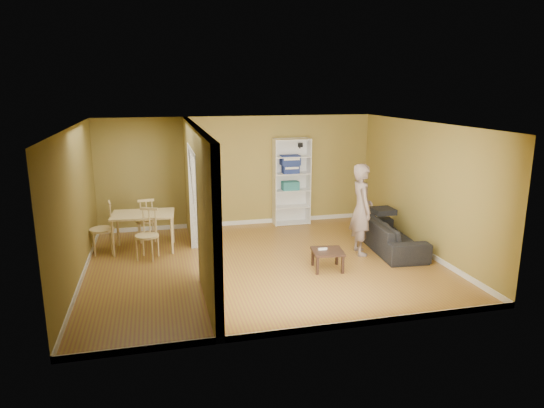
{
  "coord_description": "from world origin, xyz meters",
  "views": [
    {
      "loc": [
        -1.89,
        -8.44,
        3.25
      ],
      "look_at": [
        0.2,
        0.2,
        1.1
      ],
      "focal_mm": 32.0,
      "sensor_mm": 36.0,
      "label": 1
    }
  ],
  "objects_px": {
    "sofa": "(391,231)",
    "chair_near": "(147,234)",
    "person": "(362,202)",
    "chair_left": "(102,228)",
    "bookshelf": "(291,181)",
    "chair_far": "(146,219)",
    "dining_table": "(143,217)",
    "coffee_table": "(328,253)"
  },
  "relations": [
    {
      "from": "chair_left",
      "to": "chair_far",
      "type": "xyz_separation_m",
      "value": [
        0.85,
        0.62,
        -0.04
      ]
    },
    {
      "from": "chair_left",
      "to": "chair_near",
      "type": "xyz_separation_m",
      "value": [
        0.88,
        -0.56,
        -0.03
      ]
    },
    {
      "from": "person",
      "to": "chair_far",
      "type": "xyz_separation_m",
      "value": [
        -4.16,
        1.85,
        -0.58
      ]
    },
    {
      "from": "coffee_table",
      "to": "chair_far",
      "type": "relative_size",
      "value": 0.57
    },
    {
      "from": "bookshelf",
      "to": "dining_table",
      "type": "height_order",
      "value": "bookshelf"
    },
    {
      "from": "bookshelf",
      "to": "chair_near",
      "type": "relative_size",
      "value": 2.1
    },
    {
      "from": "sofa",
      "to": "person",
      "type": "xyz_separation_m",
      "value": [
        -0.71,
        -0.08,
        0.67
      ]
    },
    {
      "from": "sofa",
      "to": "chair_near",
      "type": "distance_m",
      "value": 4.87
    },
    {
      "from": "bookshelf",
      "to": "chair_far",
      "type": "distance_m",
      "value": 3.52
    },
    {
      "from": "bookshelf",
      "to": "dining_table",
      "type": "relative_size",
      "value": 1.69
    },
    {
      "from": "chair_far",
      "to": "person",
      "type": "bearing_deg",
      "value": 147.53
    },
    {
      "from": "bookshelf",
      "to": "chair_near",
      "type": "xyz_separation_m",
      "value": [
        -3.39,
        -1.82,
        -0.54
      ]
    },
    {
      "from": "coffee_table",
      "to": "chair_near",
      "type": "relative_size",
      "value": 0.56
    },
    {
      "from": "chair_near",
      "to": "coffee_table",
      "type": "bearing_deg",
      "value": -1.44
    },
    {
      "from": "chair_left",
      "to": "person",
      "type": "bearing_deg",
      "value": 67.94
    },
    {
      "from": "dining_table",
      "to": "chair_near",
      "type": "xyz_separation_m",
      "value": [
        0.07,
        -0.58,
        -0.2
      ]
    },
    {
      "from": "coffee_table",
      "to": "bookshelf",
      "type": "bearing_deg",
      "value": 86.45
    },
    {
      "from": "chair_near",
      "to": "chair_far",
      "type": "bearing_deg",
      "value": 113.01
    },
    {
      "from": "sofa",
      "to": "dining_table",
      "type": "bearing_deg",
      "value": 81.01
    },
    {
      "from": "bookshelf",
      "to": "chair_near",
      "type": "height_order",
      "value": "bookshelf"
    },
    {
      "from": "sofa",
      "to": "dining_table",
      "type": "xyz_separation_m",
      "value": [
        -4.9,
        1.17,
        0.29
      ]
    },
    {
      "from": "person",
      "to": "chair_left",
      "type": "relative_size",
      "value": 2.04
    },
    {
      "from": "person",
      "to": "dining_table",
      "type": "xyz_separation_m",
      "value": [
        -4.2,
        1.25,
        -0.38
      ]
    },
    {
      "from": "sofa",
      "to": "chair_left",
      "type": "height_order",
      "value": "chair_left"
    },
    {
      "from": "dining_table",
      "to": "chair_left",
      "type": "xyz_separation_m",
      "value": [
        -0.81,
        -0.02,
        -0.17
      ]
    },
    {
      "from": "chair_left",
      "to": "chair_near",
      "type": "relative_size",
      "value": 1.06
    },
    {
      "from": "person",
      "to": "chair_far",
      "type": "relative_size",
      "value": 2.21
    },
    {
      "from": "chair_left",
      "to": "chair_far",
      "type": "relative_size",
      "value": 1.08
    },
    {
      "from": "coffee_table",
      "to": "person",
      "type": "bearing_deg",
      "value": 36.34
    },
    {
      "from": "sofa",
      "to": "coffee_table",
      "type": "distance_m",
      "value": 1.82
    },
    {
      "from": "chair_near",
      "to": "dining_table",
      "type": "bearing_deg",
      "value": 118.01
    },
    {
      "from": "bookshelf",
      "to": "chair_near",
      "type": "distance_m",
      "value": 3.88
    },
    {
      "from": "dining_table",
      "to": "person",
      "type": "bearing_deg",
      "value": -16.57
    },
    {
      "from": "chair_left",
      "to": "chair_near",
      "type": "bearing_deg",
      "value": 49.13
    },
    {
      "from": "sofa",
      "to": "chair_near",
      "type": "height_order",
      "value": "chair_near"
    },
    {
      "from": "dining_table",
      "to": "chair_far",
      "type": "xyz_separation_m",
      "value": [
        0.04,
        0.6,
        -0.21
      ]
    },
    {
      "from": "sofa",
      "to": "coffee_table",
      "type": "height_order",
      "value": "sofa"
    },
    {
      "from": "sofa",
      "to": "chair_far",
      "type": "bearing_deg",
      "value": 74.46
    },
    {
      "from": "chair_far",
      "to": "chair_near",
      "type": "bearing_deg",
      "value": 82.89
    },
    {
      "from": "person",
      "to": "chair_left",
      "type": "height_order",
      "value": "person"
    },
    {
      "from": "bookshelf",
      "to": "chair_left",
      "type": "distance_m",
      "value": 4.48
    },
    {
      "from": "bookshelf",
      "to": "dining_table",
      "type": "xyz_separation_m",
      "value": [
        -3.45,
        -1.24,
        -0.35
      ]
    }
  ]
}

